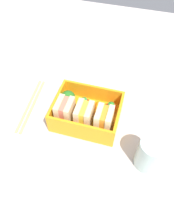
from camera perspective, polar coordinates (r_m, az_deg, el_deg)
The scene contains 12 objects.
ground_plane at distance 56.79cm, azimuth -0.00°, elevation -2.28°, with size 120.00×120.00×2.00cm, color beige.
bento_tray at distance 55.49cm, azimuth -0.00°, elevation -1.32°, with size 16.02×12.68×1.20cm, color orange.
bento_rim at distance 53.17cm, azimuth -0.00°, elevation 0.54°, with size 16.02×12.68×4.63cm.
sandwich_left at distance 50.44cm, azimuth 4.41°, elevation -2.14°, with size 3.76×4.90×6.34cm.
sandwich_center_left at distance 51.07cm, azimuth -0.76°, elevation -0.95°, with size 3.76×4.90×6.34cm.
sandwich_center at distance 52.12cm, azimuth -5.76°, elevation 0.21°, with size 3.76×4.90×6.34cm.
strawberry_left at distance 55.16cm, azimuth 6.24°, elevation 1.28°, with size 2.66×2.66×3.26cm.
carrot_stick_far_left at distance 55.65cm, azimuth 2.84°, elevation 1.06°, with size 1.46×1.46×3.51cm, color orange.
strawberry_far_left at distance 55.96cm, azimuth -0.71°, elevation 2.59°, with size 2.53×2.53×3.13cm.
broccoli_floret at distance 55.76cm, azimuth -4.96°, elevation 3.72°, with size 3.68×3.68×4.34cm.
chopstick_pair at distance 60.44cm, azimuth -14.35°, elevation 2.14°, with size 3.31×18.40×0.70cm.
drinking_glass at distance 48.00cm, azimuth 16.10°, elevation -10.48°, with size 5.58×5.58×8.17cm, color silver.
Camera 1 is at (-9.07, 31.54, 45.34)cm, focal length 35.00 mm.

